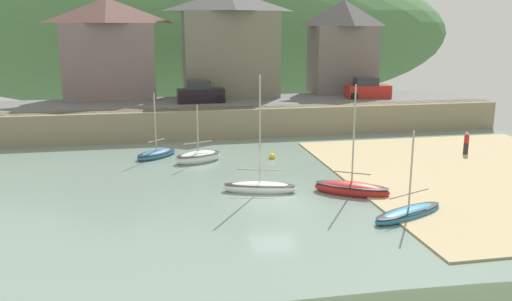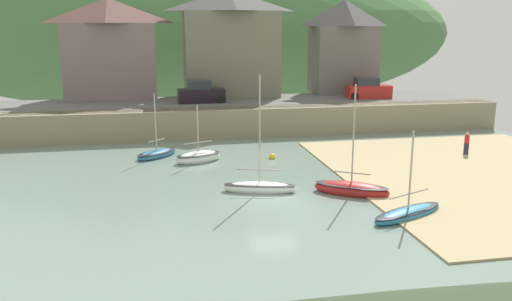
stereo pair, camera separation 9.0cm
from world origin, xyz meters
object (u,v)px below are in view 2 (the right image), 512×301
at_px(rowboat_small_beached, 351,189).
at_px(motorboat_with_cabin, 157,154).
at_px(waterfront_building_centre, 230,43).
at_px(sailboat_nearest_shore, 408,213).
at_px(parked_car_by_wall, 368,89).
at_px(parked_car_near_slipway, 201,93).
at_px(mooring_buoy, 272,157).
at_px(sailboat_white_hull, 198,157).
at_px(waterfront_building_left, 110,48).
at_px(waterfront_building_right, 343,46).
at_px(sailboat_far_left, 260,187).
at_px(person_on_slipway, 467,142).

xyz_separation_m(rowboat_small_beached, motorboat_with_cabin, (-10.48, 10.73, -0.08)).
height_order(waterfront_building_centre, sailboat_nearest_shore, waterfront_building_centre).
distance_m(motorboat_with_cabin, parked_car_by_wall, 22.30).
bearing_deg(parked_car_near_slipway, parked_car_by_wall, -2.51).
height_order(sailboat_nearest_shore, mooring_buoy, sailboat_nearest_shore).
bearing_deg(sailboat_white_hull, waterfront_building_left, 89.97).
distance_m(waterfront_building_right, parked_car_by_wall, 6.02).
relative_size(sailboat_nearest_shore, parked_car_near_slipway, 1.10).
relative_size(sailboat_nearest_shore, parked_car_by_wall, 1.10).
xyz_separation_m(sailboat_far_left, person_on_slipway, (16.19, 5.58, 0.70)).
bearing_deg(waterfront_building_left, motorboat_with_cabin, -75.00).
relative_size(rowboat_small_beached, motorboat_with_cabin, 1.34).
height_order(sailboat_white_hull, person_on_slipway, sailboat_white_hull).
bearing_deg(mooring_buoy, motorboat_with_cabin, 165.47).
relative_size(rowboat_small_beached, sailboat_white_hull, 1.52).
bearing_deg(waterfront_building_centre, parked_car_by_wall, -19.88).
relative_size(sailboat_white_hull, mooring_buoy, 9.05).
xyz_separation_m(waterfront_building_centre, rowboat_small_beached, (3.11, -25.02, -7.15)).
distance_m(waterfront_building_left, sailboat_white_hull, 18.79).
xyz_separation_m(waterfront_building_centre, sailboat_far_left, (-1.80, -23.69, -7.16)).
bearing_deg(parked_car_near_slipway, sailboat_white_hull, -98.66).
relative_size(waterfront_building_right, rowboat_small_beached, 1.46).
bearing_deg(sailboat_white_hull, parked_car_by_wall, 12.38).
relative_size(waterfront_building_right, parked_car_near_slipway, 2.19).
relative_size(waterfront_building_left, waterfront_building_centre, 0.92).
bearing_deg(parked_car_near_slipway, mooring_buoy, -74.35).
height_order(motorboat_with_cabin, sailboat_white_hull, motorboat_with_cabin).
height_order(rowboat_small_beached, sailboat_far_left, sailboat_far_left).
height_order(waterfront_building_centre, person_on_slipway, waterfront_building_centre).
bearing_deg(sailboat_nearest_shore, person_on_slipway, 24.10).
bearing_deg(waterfront_building_centre, parked_car_near_slipway, -126.39).
relative_size(waterfront_building_centre, sailboat_white_hull, 2.41).
distance_m(sailboat_far_left, sailboat_nearest_shore, 8.24).
bearing_deg(rowboat_small_beached, waterfront_building_right, 103.60).
bearing_deg(parked_car_near_slipway, motorboat_with_cabin, -115.02).
distance_m(rowboat_small_beached, motorboat_with_cabin, 15.00).
bearing_deg(motorboat_with_cabin, waterfront_building_left, 61.56).
relative_size(motorboat_with_cabin, sailboat_white_hull, 1.13).
xyz_separation_m(waterfront_building_left, sailboat_far_left, (9.40, -23.69, -6.76)).
distance_m(waterfront_building_centre, sailboat_far_left, 24.81).
relative_size(parked_car_near_slipway, mooring_buoy, 9.13).
height_order(waterfront_building_left, sailboat_far_left, waterfront_building_left).
height_order(motorboat_with_cabin, mooring_buoy, motorboat_with_cabin).
height_order(waterfront_building_centre, motorboat_with_cabin, waterfront_building_centre).
height_order(waterfront_building_left, parked_car_by_wall, waterfront_building_left).
bearing_deg(mooring_buoy, parked_car_by_wall, 44.94).
bearing_deg(sailboat_white_hull, sailboat_nearest_shore, -76.70).
height_order(waterfront_building_left, sailboat_nearest_shore, waterfront_building_left).
xyz_separation_m(sailboat_nearest_shore, sailboat_white_hull, (-9.09, 12.75, 0.09)).
bearing_deg(rowboat_small_beached, waterfront_building_centre, 129.18).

